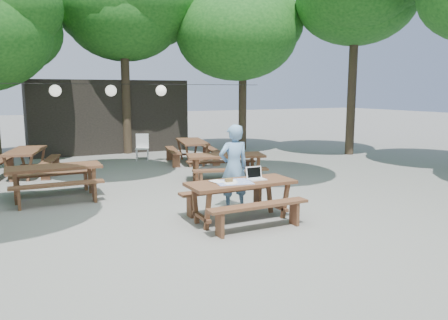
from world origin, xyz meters
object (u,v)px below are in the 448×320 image
at_px(picnic_table_nw, 55,182).
at_px(main_picnic_table, 241,201).
at_px(woman, 234,168).
at_px(plastic_chair, 142,152).

bearing_deg(picnic_table_nw, main_picnic_table, -47.94).
distance_m(main_picnic_table, woman, 0.92).
bearing_deg(plastic_chair, main_picnic_table, -73.35).
bearing_deg(woman, plastic_chair, -88.36).
distance_m(main_picnic_table, plastic_chair, 7.92).
height_order(main_picnic_table, picnic_table_nw, same).
xyz_separation_m(main_picnic_table, picnic_table_nw, (-2.92, 3.32, 0.00)).
xyz_separation_m(picnic_table_nw, woman, (3.16, -2.58, 0.48)).
height_order(main_picnic_table, plastic_chair, plastic_chair).
bearing_deg(plastic_chair, woman, -71.73).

